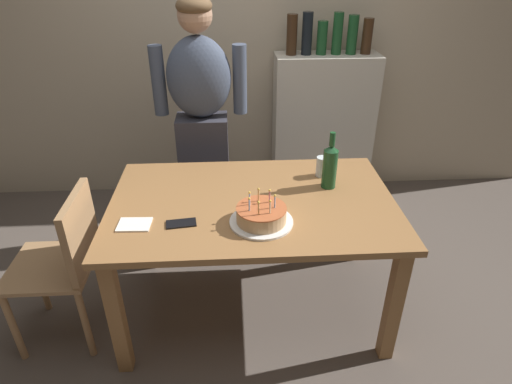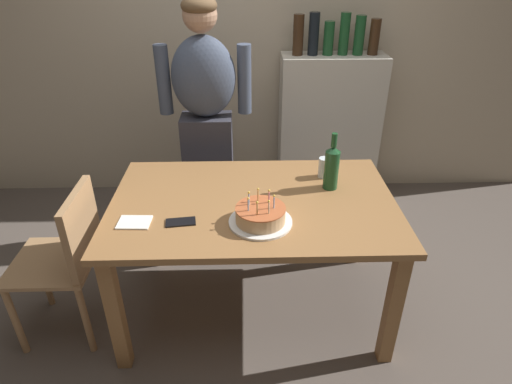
{
  "view_description": "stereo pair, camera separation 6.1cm",
  "coord_description": "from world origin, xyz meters",
  "px_view_note": "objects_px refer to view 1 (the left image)",
  "views": [
    {
      "loc": [
        -0.1,
        -1.95,
        1.91
      ],
      "look_at": [
        0.01,
        -0.08,
        0.84
      ],
      "focal_mm": 30.33,
      "sensor_mm": 36.0,
      "label": 1
    },
    {
      "loc": [
        -0.04,
        -1.95,
        1.91
      ],
      "look_at": [
        0.01,
        -0.08,
        0.84
      ],
      "focal_mm": 30.33,
      "sensor_mm": 36.0,
      "label": 2
    }
  ],
  "objects_px": {
    "cell_phone": "(181,223)",
    "napkin_stack": "(134,225)",
    "person_man_bearded": "(202,123)",
    "birthday_cake": "(261,216)",
    "wine_bottle": "(330,165)",
    "water_glass_near": "(322,167)",
    "dining_chair": "(67,257)"
  },
  "relations": [
    {
      "from": "napkin_stack",
      "to": "birthday_cake",
      "type": "bearing_deg",
      "value": -1.34
    },
    {
      "from": "wine_bottle",
      "to": "person_man_bearded",
      "type": "height_order",
      "value": "person_man_bearded"
    },
    {
      "from": "person_man_bearded",
      "to": "wine_bottle",
      "type": "bearing_deg",
      "value": 137.18
    },
    {
      "from": "cell_phone",
      "to": "birthday_cake",
      "type": "bearing_deg",
      "value": -9.12
    },
    {
      "from": "dining_chair",
      "to": "napkin_stack",
      "type": "bearing_deg",
      "value": 81.31
    },
    {
      "from": "cell_phone",
      "to": "dining_chair",
      "type": "distance_m",
      "value": 0.65
    },
    {
      "from": "water_glass_near",
      "to": "dining_chair",
      "type": "xyz_separation_m",
      "value": [
        -1.38,
        -0.4,
        -0.28
      ]
    },
    {
      "from": "birthday_cake",
      "to": "person_man_bearded",
      "type": "xyz_separation_m",
      "value": [
        -0.33,
        1.01,
        0.09
      ]
    },
    {
      "from": "birthday_cake",
      "to": "napkin_stack",
      "type": "relative_size",
      "value": 1.98
    },
    {
      "from": "napkin_stack",
      "to": "water_glass_near",
      "type": "bearing_deg",
      "value": 24.62
    },
    {
      "from": "birthday_cake",
      "to": "cell_phone",
      "type": "xyz_separation_m",
      "value": [
        -0.39,
        0.01,
        -0.04
      ]
    },
    {
      "from": "napkin_stack",
      "to": "person_man_bearded",
      "type": "distance_m",
      "value": 1.04
    },
    {
      "from": "birthday_cake",
      "to": "dining_chair",
      "type": "distance_m",
      "value": 1.03
    },
    {
      "from": "water_glass_near",
      "to": "cell_phone",
      "type": "bearing_deg",
      "value": -149.21
    },
    {
      "from": "birthday_cake",
      "to": "napkin_stack",
      "type": "height_order",
      "value": "birthday_cake"
    },
    {
      "from": "wine_bottle",
      "to": "napkin_stack",
      "type": "xyz_separation_m",
      "value": [
        -1.01,
        -0.32,
        -0.13
      ]
    },
    {
      "from": "cell_phone",
      "to": "dining_chair",
      "type": "bearing_deg",
      "value": 166.7
    },
    {
      "from": "cell_phone",
      "to": "napkin_stack",
      "type": "distance_m",
      "value": 0.22
    },
    {
      "from": "person_man_bearded",
      "to": "birthday_cake",
      "type": "bearing_deg",
      "value": 107.99
    },
    {
      "from": "water_glass_near",
      "to": "napkin_stack",
      "type": "bearing_deg",
      "value": -155.38
    },
    {
      "from": "birthday_cake",
      "to": "wine_bottle",
      "type": "xyz_separation_m",
      "value": [
        0.4,
        0.34,
        0.09
      ]
    },
    {
      "from": "wine_bottle",
      "to": "cell_phone",
      "type": "height_order",
      "value": "wine_bottle"
    },
    {
      "from": "cell_phone",
      "to": "napkin_stack",
      "type": "xyz_separation_m",
      "value": [
        -0.22,
        0.0,
        0.0
      ]
    },
    {
      "from": "wine_bottle",
      "to": "person_man_bearded",
      "type": "xyz_separation_m",
      "value": [
        -0.73,
        0.67,
        0.0
      ]
    },
    {
      "from": "dining_chair",
      "to": "water_glass_near",
      "type": "bearing_deg",
      "value": 106.04
    },
    {
      "from": "person_man_bearded",
      "to": "dining_chair",
      "type": "relative_size",
      "value": 1.9
    },
    {
      "from": "person_man_bearded",
      "to": "dining_chair",
      "type": "xyz_separation_m",
      "value": [
        -0.67,
        -0.94,
        -0.36
      ]
    },
    {
      "from": "cell_phone",
      "to": "person_man_bearded",
      "type": "distance_m",
      "value": 1.01
    },
    {
      "from": "napkin_stack",
      "to": "cell_phone",
      "type": "bearing_deg",
      "value": -0.83
    },
    {
      "from": "wine_bottle",
      "to": "napkin_stack",
      "type": "distance_m",
      "value": 1.07
    },
    {
      "from": "birthday_cake",
      "to": "water_glass_near",
      "type": "xyz_separation_m",
      "value": [
        0.38,
        0.47,
        0.02
      ]
    },
    {
      "from": "birthday_cake",
      "to": "cell_phone",
      "type": "relative_size",
      "value": 2.15
    }
  ]
}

